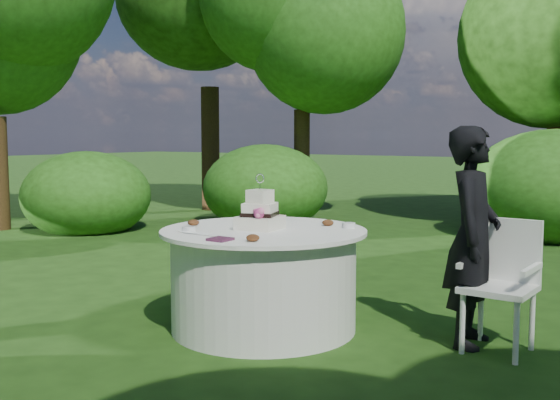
% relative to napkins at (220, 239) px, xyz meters
% --- Properties ---
extents(ground, '(80.00, 80.00, 0.00)m').
position_rel_napkins_xyz_m(ground, '(-0.07, 0.60, -0.78)').
color(ground, '#1B3A0F').
rests_on(ground, ground).
extents(napkins, '(0.14, 0.14, 0.02)m').
position_rel_napkins_xyz_m(napkins, '(0.00, 0.00, 0.00)').
color(napkins, '#4D213B').
rests_on(napkins, table).
extents(feather_plume, '(0.48, 0.07, 0.01)m').
position_rel_napkins_xyz_m(feather_plume, '(-0.27, 0.14, -0.00)').
color(feather_plume, white).
rests_on(feather_plume, table).
extents(guest, '(0.44, 0.60, 1.54)m').
position_rel_napkins_xyz_m(guest, '(1.37, 1.11, -0.01)').
color(guest, black).
rests_on(guest, ground).
extents(table, '(1.56, 1.56, 0.77)m').
position_rel_napkins_xyz_m(table, '(-0.07, 0.60, -0.39)').
color(table, silver).
rests_on(table, ground).
extents(cake, '(0.33, 0.33, 0.42)m').
position_rel_napkins_xyz_m(cake, '(-0.09, 0.59, 0.10)').
color(cake, white).
rests_on(cake, table).
extents(chair, '(0.48, 0.46, 0.90)m').
position_rel_napkins_xyz_m(chair, '(1.58, 1.12, -0.26)').
color(chair, silver).
rests_on(chair, ground).
extents(votives, '(0.99, 0.97, 0.04)m').
position_rel_napkins_xyz_m(votives, '(-0.12, 0.76, 0.01)').
color(votives, silver).
rests_on(votives, table).
extents(petal_cups, '(0.98, 1.03, 0.05)m').
position_rel_napkins_xyz_m(petal_cups, '(-0.06, 0.53, 0.02)').
color(petal_cups, '#562D16').
rests_on(petal_cups, table).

